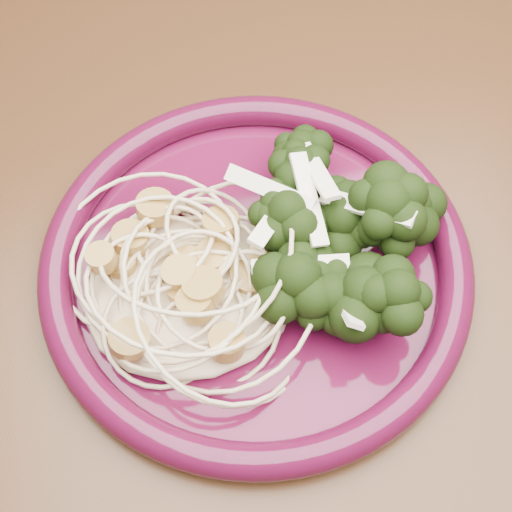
% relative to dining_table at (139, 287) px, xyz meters
% --- Properties ---
extents(dining_table, '(1.20, 0.80, 0.75)m').
position_rel_dining_table_xyz_m(dining_table, '(0.00, 0.00, 0.00)').
color(dining_table, '#472814').
rests_on(dining_table, ground).
extents(dinner_plate, '(0.35, 0.35, 0.02)m').
position_rel_dining_table_xyz_m(dinner_plate, '(0.08, -0.07, 0.11)').
color(dinner_plate, '#4A0B27').
rests_on(dinner_plate, dining_table).
extents(spaghetti_pile, '(0.17, 0.15, 0.03)m').
position_rel_dining_table_xyz_m(spaghetti_pile, '(0.04, -0.08, 0.12)').
color(spaghetti_pile, beige).
rests_on(spaghetti_pile, dinner_plate).
extents(scallop_cluster, '(0.15, 0.15, 0.04)m').
position_rel_dining_table_xyz_m(scallop_cluster, '(0.04, -0.08, 0.16)').
color(scallop_cluster, gold).
rests_on(scallop_cluster, spaghetti_pile).
extents(broccoli_pile, '(0.14, 0.19, 0.06)m').
position_rel_dining_table_xyz_m(broccoli_pile, '(0.14, -0.05, 0.13)').
color(broccoli_pile, black).
rests_on(broccoli_pile, dinner_plate).
extents(onion_garnish, '(0.10, 0.12, 0.06)m').
position_rel_dining_table_xyz_m(onion_garnish, '(0.14, -0.05, 0.17)').
color(onion_garnish, white).
rests_on(onion_garnish, broccoli_pile).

